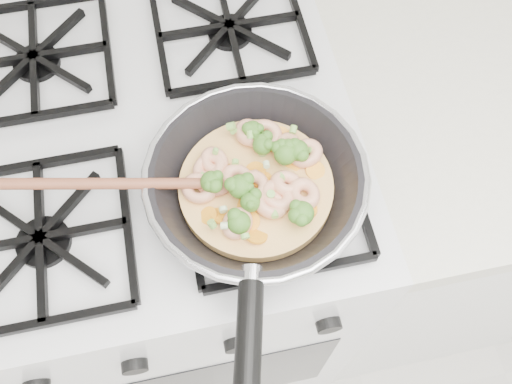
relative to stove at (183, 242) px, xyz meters
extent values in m
cube|color=white|center=(0.00, 0.00, -0.01)|extent=(0.60, 0.60, 0.90)
cube|color=black|center=(0.00, 0.00, 0.45)|extent=(0.56, 0.56, 0.02)
torus|color=silver|center=(0.13, -0.15, 0.51)|extent=(0.28, 0.28, 0.01)
cylinder|color=black|center=(0.08, -0.36, 0.51)|extent=(0.07, 0.17, 0.03)
cylinder|color=#F7C06B|center=(0.13, -0.15, 0.48)|extent=(0.20, 0.20, 0.02)
ellipsoid|color=brown|center=(0.08, -0.14, 0.50)|extent=(0.05, 0.04, 0.01)
cylinder|color=brown|center=(-0.05, -0.13, 0.53)|extent=(0.24, 0.04, 0.06)
torus|color=#E8AE89|center=(0.06, -0.14, 0.50)|extent=(0.07, 0.07, 0.02)
torus|color=#E8AE89|center=(0.14, -0.18, 0.50)|extent=(0.06, 0.06, 0.03)
torus|color=#E8AE89|center=(0.10, -0.20, 0.50)|extent=(0.06, 0.06, 0.03)
torus|color=#E8AE89|center=(0.14, -0.08, 0.50)|extent=(0.05, 0.05, 0.02)
torus|color=#E8AE89|center=(0.08, -0.11, 0.50)|extent=(0.05, 0.05, 0.02)
torus|color=#E8AE89|center=(0.18, -0.18, 0.50)|extent=(0.06, 0.06, 0.02)
torus|color=#E8AE89|center=(0.18, -0.11, 0.50)|extent=(0.06, 0.06, 0.03)
torus|color=#E8AE89|center=(0.12, -0.15, 0.50)|extent=(0.06, 0.06, 0.02)
torus|color=#E8AE89|center=(0.15, -0.17, 0.50)|extent=(0.07, 0.07, 0.02)
torus|color=#E8AE89|center=(0.08, -0.12, 0.50)|extent=(0.06, 0.06, 0.02)
torus|color=#E8AE89|center=(0.16, -0.08, 0.50)|extent=(0.06, 0.06, 0.03)
torus|color=#E8AE89|center=(0.11, -0.14, 0.50)|extent=(0.06, 0.06, 0.02)
torus|color=#E8AE89|center=(0.20, -0.12, 0.50)|extent=(0.05, 0.05, 0.02)
torus|color=#E8AE89|center=(0.17, -0.16, 0.50)|extent=(0.06, 0.06, 0.02)
ellipsoid|color=#4B812A|center=(0.17, -0.12, 0.51)|extent=(0.04, 0.04, 0.03)
ellipsoid|color=#4B812A|center=(0.14, -0.08, 0.51)|extent=(0.03, 0.03, 0.03)
ellipsoid|color=#4B812A|center=(0.15, -0.10, 0.51)|extent=(0.03, 0.03, 0.03)
ellipsoid|color=#4B812A|center=(0.17, -0.21, 0.51)|extent=(0.04, 0.04, 0.03)
ellipsoid|color=#4B812A|center=(0.08, -0.14, 0.51)|extent=(0.04, 0.04, 0.03)
ellipsoid|color=#4B812A|center=(0.19, -0.12, 0.51)|extent=(0.04, 0.04, 0.03)
ellipsoid|color=#4B812A|center=(0.12, -0.18, 0.51)|extent=(0.03, 0.03, 0.02)
ellipsoid|color=#4B812A|center=(0.11, -0.16, 0.51)|extent=(0.04, 0.04, 0.03)
ellipsoid|color=#4B812A|center=(0.10, -0.20, 0.51)|extent=(0.04, 0.04, 0.03)
cylinder|color=orange|center=(0.21, -0.14, 0.49)|extent=(0.03, 0.03, 0.01)
cylinder|color=orange|center=(0.16, -0.09, 0.49)|extent=(0.04, 0.04, 0.01)
cylinder|color=orange|center=(0.18, -0.09, 0.49)|extent=(0.04, 0.04, 0.01)
cylinder|color=orange|center=(0.10, -0.12, 0.49)|extent=(0.03, 0.03, 0.01)
cylinder|color=orange|center=(0.14, -0.14, 0.49)|extent=(0.03, 0.03, 0.00)
cylinder|color=orange|center=(0.18, -0.20, 0.49)|extent=(0.04, 0.04, 0.01)
cylinder|color=orange|center=(0.06, -0.18, 0.49)|extent=(0.03, 0.03, 0.01)
cylinder|color=orange|center=(0.08, -0.18, 0.49)|extent=(0.03, 0.03, 0.01)
cylinder|color=orange|center=(0.18, -0.13, 0.49)|extent=(0.04, 0.04, 0.00)
cylinder|color=orange|center=(0.12, -0.22, 0.49)|extent=(0.03, 0.03, 0.01)
cylinder|color=orange|center=(0.07, -0.14, 0.49)|extent=(0.03, 0.03, 0.00)
cylinder|color=orange|center=(0.11, -0.20, 0.49)|extent=(0.04, 0.04, 0.01)
cylinder|color=orange|center=(0.11, -0.18, 0.49)|extent=(0.03, 0.03, 0.01)
cylinder|color=orange|center=(0.13, -0.13, 0.49)|extent=(0.03, 0.03, 0.01)
cylinder|color=#80BD4B|center=(0.09, -0.10, 0.52)|extent=(0.01, 0.01, 0.01)
cylinder|color=#80BD4B|center=(0.14, -0.09, 0.52)|extent=(0.01, 0.01, 0.01)
cylinder|color=#80BD4B|center=(0.07, -0.20, 0.51)|extent=(0.01, 0.01, 0.01)
cylinder|color=#80BD4B|center=(0.21, -0.12, 0.50)|extent=(0.01, 0.01, 0.01)
cylinder|color=#80BD4B|center=(0.11, -0.07, 0.52)|extent=(0.01, 0.01, 0.01)
cylinder|color=beige|center=(0.15, -0.10, 0.51)|extent=(0.01, 0.01, 0.01)
cylinder|color=#80BD4B|center=(0.15, -0.08, 0.51)|extent=(0.01, 0.01, 0.01)
cylinder|color=#80BD4B|center=(0.14, -0.17, 0.51)|extent=(0.01, 0.01, 0.01)
cylinder|color=beige|center=(0.08, -0.18, 0.51)|extent=(0.01, 0.01, 0.01)
cylinder|color=#80BD4B|center=(0.10, -0.22, 0.51)|extent=(0.01, 0.01, 0.01)
cylinder|color=#80BD4B|center=(0.12, -0.07, 0.51)|extent=(0.01, 0.01, 0.01)
cylinder|color=#80BD4B|center=(0.19, -0.09, 0.51)|extent=(0.01, 0.01, 0.01)
cylinder|color=#80BD4B|center=(0.16, -0.15, 0.51)|extent=(0.01, 0.01, 0.01)
cylinder|color=#80BD4B|center=(0.07, -0.13, 0.51)|extent=(0.01, 0.01, 0.01)
cylinder|color=#80BD4B|center=(0.11, -0.16, 0.51)|extent=(0.01, 0.01, 0.01)
cylinder|color=#80BD4B|center=(0.11, -0.12, 0.51)|extent=(0.01, 0.01, 0.01)
cylinder|color=beige|center=(0.15, -0.13, 0.51)|extent=(0.01, 0.01, 0.01)
cylinder|color=beige|center=(0.08, -0.21, 0.51)|extent=(0.01, 0.01, 0.01)
cylinder|color=beige|center=(0.17, -0.13, 0.51)|extent=(0.01, 0.01, 0.01)
cylinder|color=#80BD4B|center=(0.14, -0.20, 0.51)|extent=(0.01, 0.01, 0.01)
camera|label=1|loc=(0.06, -0.47, 1.11)|focal=39.06mm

